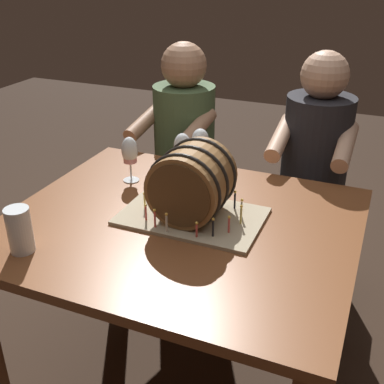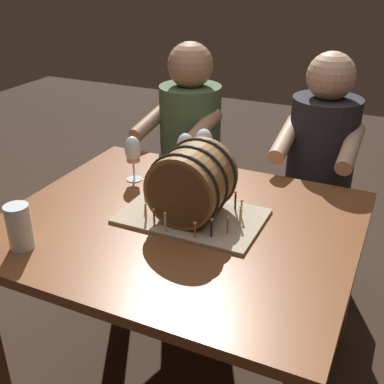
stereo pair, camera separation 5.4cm
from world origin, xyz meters
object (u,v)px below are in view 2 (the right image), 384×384
Objects in this scene: wine_glass_white at (185,149)px; dining_table at (180,246)px; barrel_cake at (192,186)px; beer_pint at (20,228)px; person_seated_left at (190,171)px; wine_glass_empty at (204,141)px; wine_glass_rose at (133,152)px; person_seated_right at (316,195)px.

dining_table is at bearing -68.06° from wine_glass_white.
beer_pint is at bearing -135.77° from barrel_cake.
barrel_cake is at bearing -60.51° from wine_glass_white.
dining_table is 0.85m from person_seated_left.
barrel_cake reaches higher than beer_pint.
dining_table is 6.62× the size of wine_glass_empty.
wine_glass_white is at bearing -101.75° from wine_glass_empty.
barrel_cake is at bearing 48.37° from dining_table.
wine_glass_empty is 1.23× the size of beer_pint.
wine_glass_rose is at bearing -134.74° from wine_glass_empty.
dining_table is 1.00× the size of person_seated_right.
wine_glass_empty is (-0.10, 0.44, 0.23)m from dining_table.
person_seated_right is (0.33, 0.78, -0.09)m from dining_table.
person_seated_right reaches higher than beer_pint.
beer_pint is (-0.37, -0.36, 0.18)m from dining_table.
dining_table is 0.51m from wine_glass_empty.
wine_glass_rose is at bearing 151.59° from barrel_cake.
dining_table is at bearing -35.22° from wine_glass_rose.
beer_pint is at bearing -95.88° from wine_glass_rose.
wine_glass_rose reaches higher than beer_pint.
wine_glass_rose is at bearing 84.12° from beer_pint.
barrel_cake is at bearing -28.41° from wine_glass_rose.
wine_glass_white reaches higher than wine_glass_empty.
dining_table is at bearing -77.11° from wine_glass_empty.
wine_glass_white is (-0.16, 0.28, 0.01)m from barrel_cake.
wine_glass_empty is 0.84m from beer_pint.
wine_glass_rose is (-0.21, -0.22, -0.00)m from wine_glass_empty.
barrel_cake is 2.71× the size of wine_glass_empty.
barrel_cake is 0.32m from wine_glass_white.
person_seated_right reaches higher than barrel_cake.
barrel_cake is 0.87m from person_seated_right.
person_seated_left is (-0.33, 0.79, -0.09)m from dining_table.
wine_glass_rose reaches higher than dining_table.
beer_pint is 0.12× the size of person_seated_left.
barrel_cake is 2.62× the size of wine_glass_rose.
wine_glass_rose reaches higher than wine_glass_empty.
wine_glass_empty is 0.52m from person_seated_left.
barrel_cake reaches higher than wine_glass_white.
dining_table is at bearing -67.42° from person_seated_left.
wine_glass_rose is at bearing -88.71° from person_seated_left.
wine_glass_empty reaches higher than dining_table.
barrel_cake is at bearing -64.51° from person_seated_left.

